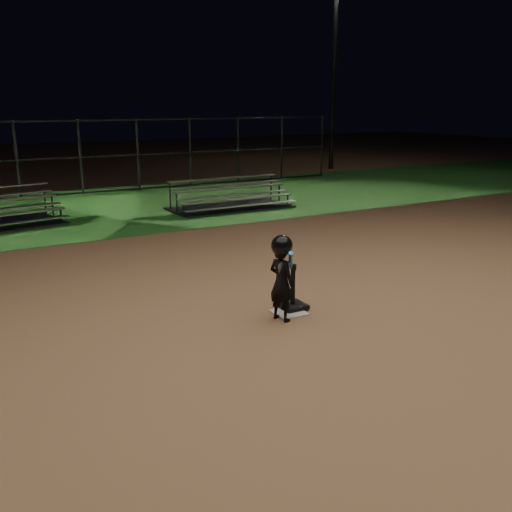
{
  "coord_description": "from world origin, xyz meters",
  "views": [
    {
      "loc": [
        -4.32,
        -6.63,
        3.04
      ],
      "look_at": [
        0.0,
        1.0,
        0.65
      ],
      "focal_mm": 39.63,
      "sensor_mm": 36.0,
      "label": 1
    }
  ],
  "objects": [
    {
      "name": "light_pole_right",
      "position": [
        12.0,
        14.94,
        4.95
      ],
      "size": [
        0.9,
        0.53,
        8.3
      ],
      "color": "#2D2D30",
      "rests_on": "ground"
    },
    {
      "name": "ground",
      "position": [
        0.0,
        0.0,
        0.0
      ],
      "size": [
        80.0,
        80.0,
        0.0
      ],
      "primitive_type": "plane",
      "color": "#9E6D47",
      "rests_on": "ground"
    },
    {
      "name": "grass_strip",
      "position": [
        0.0,
        10.0,
        0.01
      ],
      "size": [
        60.0,
        8.0,
        0.01
      ],
      "primitive_type": "cube",
      "color": "#235F1E",
      "rests_on": "ground"
    },
    {
      "name": "home_plate",
      "position": [
        0.0,
        0.0,
        0.01
      ],
      "size": [
        0.45,
        0.45,
        0.02
      ],
      "primitive_type": "cube",
      "color": "beige",
      "rests_on": "ground"
    },
    {
      "name": "child_batter",
      "position": [
        -0.24,
        -0.16,
        0.67
      ],
      "size": [
        0.47,
        0.62,
        1.26
      ],
      "rotation": [
        0.0,
        0.0,
        1.89
      ],
      "color": "black",
      "rests_on": "ground"
    },
    {
      "name": "batting_tee",
      "position": [
        0.14,
        0.13,
        0.14
      ],
      "size": [
        0.38,
        0.38,
        0.69
      ],
      "color": "black",
      "rests_on": "home_plate"
    },
    {
      "name": "backstop_fence",
      "position": [
        0.0,
        13.0,
        1.25
      ],
      "size": [
        20.08,
        0.08,
        2.5
      ],
      "color": "#38383D",
      "rests_on": "ground"
    },
    {
      "name": "bleacher_right",
      "position": [
        3.17,
        8.09,
        0.18
      ],
      "size": [
        3.54,
        1.73,
        0.87
      ],
      "rotation": [
        0.0,
        0.0,
        0.0
      ],
      "color": "#A5A5A9",
      "rests_on": "ground"
    }
  ]
}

